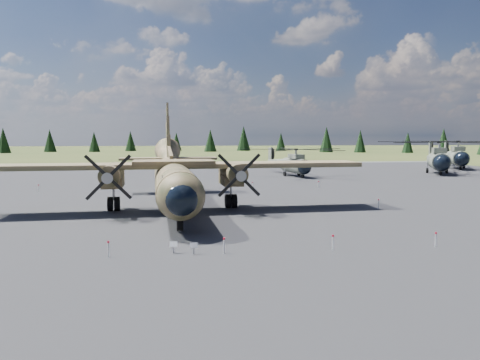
{
  "coord_description": "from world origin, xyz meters",
  "views": [
    {
      "loc": [
        -0.18,
        -37.86,
        6.28
      ],
      "look_at": [
        4.79,
        2.0,
        2.44
      ],
      "focal_mm": 35.0,
      "sensor_mm": 36.0,
      "label": 1
    }
  ],
  "objects": [
    {
      "name": "helicopter_mid",
      "position": [
        41.56,
        34.04,
        3.79
      ],
      "size": [
        27.56,
        27.56,
        5.34
      ],
      "rotation": [
        0.0,
        0.0,
        -0.4
      ],
      "color": "gray",
      "rests_on": "ground"
    },
    {
      "name": "info_placard_right",
      "position": [
        0.39,
        -13.49,
        0.42
      ],
      "size": [
        0.42,
        0.21,
        0.64
      ],
      "rotation": [
        0.0,
        0.0,
        0.11
      ],
      "color": "gray",
      "rests_on": "ground"
    },
    {
      "name": "info_placard_left",
      "position": [
        -0.68,
        -13.12,
        0.43
      ],
      "size": [
        0.42,
        0.2,
        0.64
      ],
      "rotation": [
        0.0,
        0.0,
        -0.08
      ],
      "color": "gray",
      "rests_on": "ground"
    },
    {
      "name": "helicopter_far",
      "position": [
        51.28,
        44.35,
        3.77
      ],
      "size": [
        27.06,
        27.06,
        5.32
      ],
      "rotation": [
        0.0,
        0.0,
        -0.37
      ],
      "color": "gray",
      "rests_on": "ground"
    },
    {
      "name": "ground",
      "position": [
        0.0,
        0.0,
        0.0
      ],
      "size": [
        500.0,
        500.0,
        0.0
      ],
      "primitive_type": "plane",
      "color": "brown",
      "rests_on": "ground"
    },
    {
      "name": "helicopter_near",
      "position": [
        16.97,
        31.98,
        3.05
      ],
      "size": [
        19.94,
        21.32,
        4.3
      ],
      "rotation": [
        0.0,
        0.0,
        0.2
      ],
      "color": "gray",
      "rests_on": "ground"
    },
    {
      "name": "transport_plane",
      "position": [
        -0.95,
        2.55,
        3.03
      ],
      "size": [
        32.04,
        29.07,
        10.56
      ],
      "rotation": [
        0.0,
        0.0,
        0.06
      ],
      "color": "#35381E",
      "rests_on": "ground"
    },
    {
      "name": "treeline",
      "position": [
        2.58,
        -4.09,
        4.8
      ],
      "size": [
        315.64,
        314.14,
        10.99
      ],
      "color": "black",
      "rests_on": "ground"
    },
    {
      "name": "apron",
      "position": [
        0.0,
        10.0,
        0.0
      ],
      "size": [
        120.0,
        120.0,
        0.04
      ],
      "primitive_type": "cube",
      "color": "#525257",
      "rests_on": "ground"
    },
    {
      "name": "barrier_fence",
      "position": [
        -0.46,
        -0.08,
        0.51
      ],
      "size": [
        33.12,
        29.62,
        0.85
      ],
      "color": "silver",
      "rests_on": "ground"
    }
  ]
}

